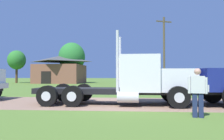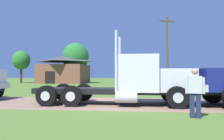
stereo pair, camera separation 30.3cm
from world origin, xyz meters
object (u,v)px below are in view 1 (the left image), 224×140
truck_foreground_white (138,81)px  utility_pole_near (164,50)px  visitor_standing_near (198,90)px  shed_building (61,70)px

truck_foreground_white → utility_pole_near: size_ratio=0.90×
visitor_standing_near → shed_building: 35.59m
visitor_standing_near → utility_pole_near: (2.27, 20.63, 3.91)m
truck_foreground_white → visitor_standing_near: (1.97, -3.22, -0.25)m
shed_building → utility_pole_near: utility_pole_near is taller
truck_foreground_white → shed_building: bearing=115.0°
visitor_standing_near → utility_pole_near: bearing=83.7°
visitor_standing_near → utility_pole_near: utility_pole_near is taller
truck_foreground_white → utility_pole_near: utility_pole_near is taller
visitor_standing_near → shed_building: (-15.40, 32.05, 1.58)m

